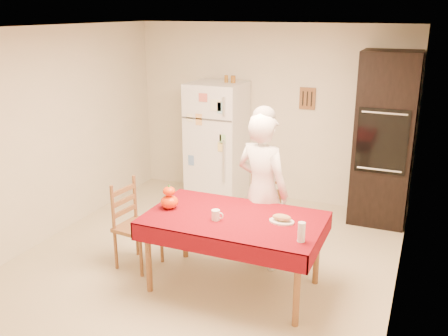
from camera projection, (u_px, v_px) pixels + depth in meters
The scene contains 17 objects.
floor at pixel (204, 262), 5.52m from camera, with size 4.50×4.50×0.00m, color #C9B891.
room_shell at pixel (202, 118), 5.03m from camera, with size 4.02×4.52×2.51m.
refrigerator at pixel (217, 142), 7.16m from camera, with size 0.75×0.74×1.70m.
oven_cabinet at pixel (384, 140), 6.28m from camera, with size 0.70×0.62×2.20m.
dining_table at pixel (234, 224), 4.82m from camera, with size 1.70×1.00×0.76m.
chair_far at pixel (261, 210), 5.63m from camera, with size 0.49×0.48×0.95m.
chair_left at pixel (133, 221), 5.33m from camera, with size 0.45×0.46×0.95m.
seated_woman at pixel (262, 191), 5.24m from camera, with size 0.62×0.41×1.69m, color white.
coffee_mug at pixel (216, 215), 4.72m from camera, with size 0.08×0.08×0.10m, color white.
pumpkin_lower at pixel (169, 202), 4.99m from camera, with size 0.18×0.18×0.13m, color #CA5204.
pumpkin_upper at pixel (169, 191), 4.96m from camera, with size 0.12×0.12×0.09m, color #DB5E05.
wine_glass at pixel (301, 232), 4.27m from camera, with size 0.07×0.07×0.18m, color white.
bread_plate at pixel (282, 221), 4.67m from camera, with size 0.24×0.24×0.02m, color silver.
bread_loaf at pixel (282, 217), 4.66m from camera, with size 0.18×0.10×0.06m, color tan.
spice_jar_left at pixel (226, 79), 6.88m from camera, with size 0.05×0.05×0.10m, color #905C1A.
spice_jar_mid at pixel (233, 79), 6.85m from camera, with size 0.05×0.05×0.10m, color brown.
spice_jar_right at pixel (234, 79), 6.84m from camera, with size 0.05×0.05×0.10m, color #91551A.
Camera 1 is at (2.12, -4.47, 2.67)m, focal length 40.00 mm.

